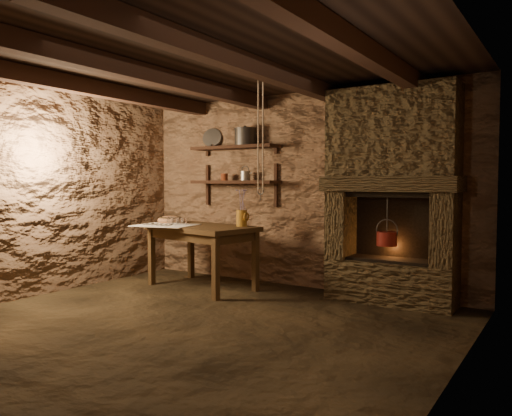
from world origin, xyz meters
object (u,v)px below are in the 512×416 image
Objects in this scene: wooden_bowl at (170,220)px; work_table at (202,254)px; stoneware_jug at (242,210)px; iron_stockpot at (245,137)px; red_pot at (387,238)px.

work_table is at bearing -6.51° from wooden_bowl.
stoneware_jug is 1.69× the size of iron_stockpot.
work_table is 2.22m from red_pot.
red_pot reaches higher than wooden_bowl.
iron_stockpot is at bearing 77.83° from work_table.
iron_stockpot is (-0.23, 0.42, 0.91)m from stoneware_jug.
wooden_bowl reaches higher than work_table.
iron_stockpot is at bearing 176.40° from red_pot.
work_table is 5.45× the size of iron_stockpot.
work_table is 4.50× the size of wooden_bowl.
stoneware_jug is (0.48, 0.17, 0.55)m from work_table.
red_pot is (1.67, 0.30, -0.26)m from stoneware_jug.
red_pot is (2.15, 0.46, 0.29)m from work_table.
red_pot is at bearing 8.25° from wooden_bowl.
stoneware_jug is 1.08m from wooden_bowl.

